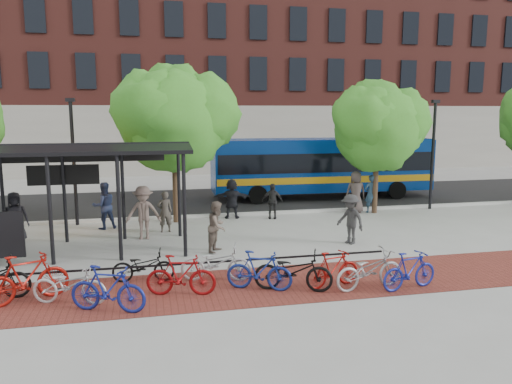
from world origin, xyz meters
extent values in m
plane|color=#9E9E99|center=(0.00, 0.00, 0.00)|extent=(160.00, 160.00, 0.00)
cube|color=black|center=(0.00, 8.00, 0.01)|extent=(160.00, 8.00, 0.01)
cube|color=#B7B7B2|center=(0.00, 4.00, 0.06)|extent=(160.00, 0.25, 0.12)
cube|color=maroon|center=(-2.00, -5.00, 0.00)|extent=(24.00, 3.00, 0.01)
cube|color=black|center=(-3.30, -4.10, 0.00)|extent=(12.00, 0.05, 0.95)
cube|color=maroon|center=(10.00, 26.00, 10.00)|extent=(55.00, 14.00, 20.00)
cube|color=#7A664C|center=(-16.00, 40.00, 15.00)|extent=(22.00, 22.00, 30.00)
cylinder|color=black|center=(-9.00, 0.85, 1.65)|extent=(0.12, 0.12, 3.30)
cylinder|color=black|center=(-7.00, -1.85, 1.65)|extent=(0.12, 0.12, 3.30)
cylinder|color=black|center=(-7.00, 0.85, 1.65)|extent=(0.12, 0.12, 3.30)
cylinder|color=black|center=(-5.00, -1.85, 1.65)|extent=(0.12, 0.12, 3.30)
cylinder|color=black|center=(-5.00, 0.85, 1.65)|extent=(0.12, 0.12, 3.30)
cylinder|color=black|center=(-3.00, -1.85, 1.65)|extent=(0.12, 0.12, 3.30)
cylinder|color=black|center=(-3.00, 0.85, 1.65)|extent=(0.12, 0.12, 3.30)
cube|color=black|center=(-8.00, -1.20, 3.45)|extent=(10.60, 1.65, 0.29)
cube|color=black|center=(-8.00, 0.20, 3.45)|extent=(10.60, 1.65, 0.29)
cube|color=black|center=(-8.00, 0.90, 3.05)|extent=(9.00, 0.10, 0.40)
cube|color=black|center=(-7.00, 0.95, 2.40)|extent=(2.40, 0.12, 0.70)
cube|color=#FF7200|center=(-7.00, 1.03, 2.40)|extent=(2.20, 0.02, 0.55)
cylinder|color=#382619|center=(-3.00, 3.30, 1.26)|extent=(0.24, 0.24, 2.52)
sphere|color=#3A8022|center=(-3.00, 3.30, 4.20)|extent=(4.20, 4.20, 4.20)
sphere|color=#3A8022|center=(-1.95, 3.50, 4.50)|extent=(3.36, 3.36, 3.36)
sphere|color=#3A8022|center=(-3.84, 3.00, 4.60)|extent=(3.15, 3.15, 3.15)
sphere|color=#3A8022|center=(-2.90, 3.70, 5.00)|extent=(2.94, 2.94, 2.94)
cylinder|color=#382619|center=(6.00, 3.30, 1.14)|extent=(0.24, 0.24, 2.27)
sphere|color=#3A8022|center=(6.00, 3.30, 3.79)|extent=(3.80, 3.80, 3.80)
sphere|color=#3A8022|center=(6.95, 3.50, 4.09)|extent=(3.04, 3.04, 3.04)
sphere|color=#3A8022|center=(5.24, 3.00, 4.20)|extent=(2.85, 2.85, 2.85)
sphere|color=#3A8022|center=(6.10, 3.70, 4.59)|extent=(2.66, 2.66, 2.66)
cylinder|color=black|center=(-7.00, 3.60, 2.50)|extent=(0.14, 0.14, 5.00)
cube|color=black|center=(-7.00, 3.60, 5.05)|extent=(0.35, 0.20, 0.15)
cylinder|color=black|center=(9.00, 3.60, 2.50)|extent=(0.14, 0.14, 5.00)
cube|color=black|center=(9.00, 3.60, 5.05)|extent=(0.35, 0.20, 0.15)
cube|color=navy|center=(5.01, 7.72, 1.78)|extent=(11.77, 2.84, 2.68)
cube|color=black|center=(5.01, 7.72, 2.00)|extent=(11.54, 2.87, 0.98)
cube|color=gold|center=(5.01, 7.72, 1.12)|extent=(11.66, 2.88, 0.34)
cube|color=navy|center=(5.01, 7.72, 3.07)|extent=(11.53, 2.58, 0.18)
cylinder|color=black|center=(1.24, 6.54, 0.47)|extent=(0.94, 0.30, 0.94)
cylinder|color=black|center=(1.30, 9.08, 0.47)|extent=(0.94, 0.30, 0.94)
cylinder|color=black|center=(8.73, 6.35, 0.47)|extent=(0.94, 0.30, 0.94)
cylinder|color=black|center=(8.79, 8.89, 0.47)|extent=(0.94, 0.30, 0.94)
imported|color=maroon|center=(-7.07, -4.95, 0.61)|extent=(2.08, 1.37, 1.22)
imported|color=#B6B7B9|center=(-6.03, -5.29, 0.48)|extent=(1.95, 1.15, 0.97)
imported|color=navy|center=(-5.09, -5.99, 0.56)|extent=(1.91, 1.17, 1.11)
imported|color=black|center=(-4.30, -4.03, 0.44)|extent=(1.73, 0.74, 0.88)
imported|color=maroon|center=(-3.37, -5.29, 0.53)|extent=(1.83, 0.87, 1.06)
imported|color=#A5A5A7|center=(-2.35, -4.38, 0.51)|extent=(2.05, 1.13, 1.02)
imported|color=navy|center=(-1.35, -5.34, 0.52)|extent=(1.79, 1.17, 1.05)
imported|color=black|center=(-0.51, -5.58, 0.54)|extent=(2.16, 1.39, 1.07)
imported|color=maroon|center=(0.59, -5.53, 0.49)|extent=(1.70, 0.84, 0.98)
imported|color=#939496|center=(1.47, -5.86, 0.52)|extent=(2.07, 1.04, 1.04)
imported|color=navy|center=(2.49, -6.13, 0.51)|extent=(1.76, 0.83, 1.02)
imported|color=black|center=(-8.74, 1.16, 0.91)|extent=(1.00, 0.78, 1.81)
imported|color=#3E3932|center=(-3.51, 1.60, 0.80)|extent=(0.62, 0.45, 1.60)
imported|color=#1E2847|center=(-5.83, 2.65, 0.93)|extent=(1.08, 0.96, 1.86)
imported|color=brown|center=(-4.31, 0.69, 0.98)|extent=(1.33, 0.84, 1.96)
imported|color=black|center=(1.11, 3.10, 0.77)|extent=(0.97, 0.59, 1.54)
imported|color=black|center=(-0.58, 3.53, 0.87)|extent=(1.67, 0.79, 1.73)
imported|color=#3E3531|center=(5.13, 3.47, 0.96)|extent=(0.98, 0.68, 1.92)
imported|color=#20374B|center=(5.85, 3.41, 0.87)|extent=(0.69, 0.51, 1.75)
imported|color=brown|center=(-1.91, -1.50, 0.85)|extent=(0.97, 1.04, 1.70)
imported|color=#2A2A2A|center=(2.78, -1.50, 0.88)|extent=(1.08, 1.31, 1.76)
camera|label=1|loc=(-4.08, -17.47, 4.62)|focal=35.00mm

